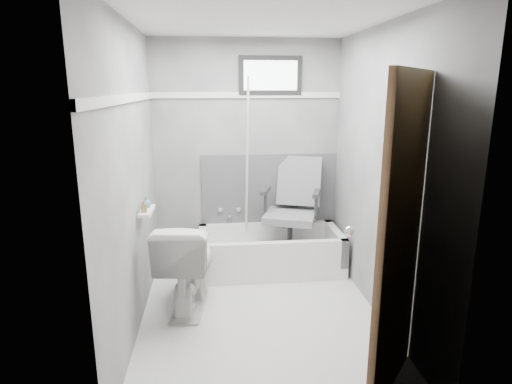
{
  "coord_description": "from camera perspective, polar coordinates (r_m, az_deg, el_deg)",
  "views": [
    {
      "loc": [
        -0.39,
        -3.29,
        1.9
      ],
      "look_at": [
        0.0,
        0.35,
        1.0
      ],
      "focal_mm": 30.0,
      "sensor_mm": 36.0,
      "label": 1
    }
  ],
  "objects": [
    {
      "name": "floor",
      "position": [
        3.82,
        0.57,
        -16.01
      ],
      "size": [
        2.6,
        2.6,
        0.0
      ],
      "primitive_type": "plane",
      "color": "white",
      "rests_on": "ground"
    },
    {
      "name": "ceiling",
      "position": [
        3.36,
        0.68,
        22.37
      ],
      "size": [
        2.6,
        2.6,
        0.0
      ],
      "primitive_type": "plane",
      "rotation": [
        3.14,
        0.0,
        0.0
      ],
      "color": "silver",
      "rests_on": "floor"
    },
    {
      "name": "wall_back",
      "position": [
        4.66,
        -1.23,
        5.15
      ],
      "size": [
        2.0,
        0.02,
        2.4
      ],
      "primitive_type": "cube",
      "color": "#5F5F63",
      "rests_on": "floor"
    },
    {
      "name": "wall_front",
      "position": [
        2.15,
        4.66,
        -5.24
      ],
      "size": [
        2.0,
        0.02,
        2.4
      ],
      "primitive_type": "cube",
      "color": "#5F5F63",
      "rests_on": "floor"
    },
    {
      "name": "wall_left",
      "position": [
        3.42,
        -16.25,
        1.45
      ],
      "size": [
        0.02,
        2.6,
        2.4
      ],
      "primitive_type": "cube",
      "color": "#5F5F63",
      "rests_on": "floor"
    },
    {
      "name": "wall_right",
      "position": [
        3.64,
        16.46,
        2.15
      ],
      "size": [
        0.02,
        2.6,
        2.4
      ],
      "primitive_type": "cube",
      "color": "#5F5F63",
      "rests_on": "floor"
    },
    {
      "name": "bathtub",
      "position": [
        4.59,
        1.88,
        -7.83
      ],
      "size": [
        1.5,
        0.7,
        0.42
      ],
      "primitive_type": null,
      "color": "white",
      "rests_on": "floor"
    },
    {
      "name": "office_chair",
      "position": [
        4.52,
        4.59,
        -2.31
      ],
      "size": [
        0.78,
        0.78,
        1.06
      ],
      "primitive_type": null,
      "rotation": [
        0.0,
        0.0,
        -0.34
      ],
      "color": "slate",
      "rests_on": "bathtub"
    },
    {
      "name": "toilet",
      "position": [
        3.82,
        -9.2,
        -9.54
      ],
      "size": [
        0.55,
        0.86,
        0.8
      ],
      "primitive_type": "imported",
      "rotation": [
        0.0,
        0.0,
        3.02
      ],
      "color": "white",
      "rests_on": "floor"
    },
    {
      "name": "door",
      "position": [
        2.59,
        26.49,
        -8.0
      ],
      "size": [
        0.78,
        0.78,
        2.0
      ],
      "primitive_type": null,
      "color": "#562F20",
      "rests_on": "floor"
    },
    {
      "name": "window",
      "position": [
        4.63,
        1.93,
        15.27
      ],
      "size": [
        0.66,
        0.04,
        0.4
      ],
      "primitive_type": null,
      "color": "black",
      "rests_on": "wall_back"
    },
    {
      "name": "backerboard",
      "position": [
        4.76,
        1.8,
        0.41
      ],
      "size": [
        1.5,
        0.02,
        0.78
      ],
      "primitive_type": "cube",
      "color": "#4C4C4F",
      "rests_on": "wall_back"
    },
    {
      "name": "trim_back",
      "position": [
        4.6,
        -1.26,
        12.79
      ],
      "size": [
        2.0,
        0.02,
        0.06
      ],
      "primitive_type": "cube",
      "color": "white",
      "rests_on": "wall_back"
    },
    {
      "name": "trim_left",
      "position": [
        3.35,
        -16.75,
        11.87
      ],
      "size": [
        0.02,
        2.6,
        0.06
      ],
      "primitive_type": "cube",
      "color": "white",
      "rests_on": "wall_left"
    },
    {
      "name": "pole",
      "position": [
        4.45,
        -1.2,
        2.78
      ],
      "size": [
        0.02,
        0.43,
        1.91
      ],
      "primitive_type": "cylinder",
      "rotation": [
        0.21,
        0.0,
        0.0
      ],
      "color": "silver",
      "rests_on": "bathtub"
    },
    {
      "name": "shelf",
      "position": [
        3.67,
        -14.34,
        -2.44
      ],
      "size": [
        0.1,
        0.32,
        0.02
      ],
      "primitive_type": "cube",
      "color": "white",
      "rests_on": "wall_left"
    },
    {
      "name": "soap_bottle_a",
      "position": [
        3.58,
        -14.74,
        -1.79
      ],
      "size": [
        0.05,
        0.05,
        0.1
      ],
      "primitive_type": "imported",
      "rotation": [
        0.0,
        0.0,
        0.14
      ],
      "color": "olive",
      "rests_on": "shelf"
    },
    {
      "name": "soap_bottle_b",
      "position": [
        3.72,
        -14.42,
        -1.31
      ],
      "size": [
        0.09,
        0.09,
        0.1
      ],
      "primitive_type": "imported",
      "rotation": [
        0.0,
        0.0,
        0.2
      ],
      "color": "slate",
      "rests_on": "shelf"
    },
    {
      "name": "faucet",
      "position": [
        4.76,
        -3.56,
        -2.7
      ],
      "size": [
        0.26,
        0.1,
        0.16
      ],
      "primitive_type": null,
      "color": "silver",
      "rests_on": "wall_back"
    }
  ]
}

